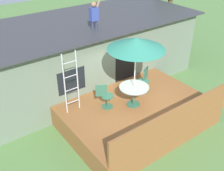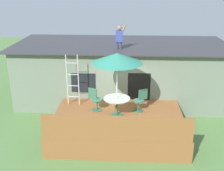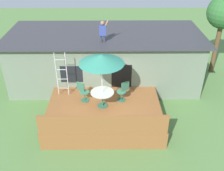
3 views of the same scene
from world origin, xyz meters
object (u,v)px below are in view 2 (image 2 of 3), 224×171
(person_figure, at_px, (120,36))
(patio_chair_right, at_px, (140,100))
(patio_umbrella, at_px, (117,58))
(patio_table, at_px, (117,102))
(step_ladder, at_px, (73,80))
(patio_chair_left, at_px, (95,100))

(person_figure, xyz_separation_m, patio_chair_right, (0.92, -1.94, -2.27))
(patio_umbrella, bearing_deg, patio_table, 0.00)
(step_ladder, distance_m, patio_chair_left, 1.29)
(patio_table, xyz_separation_m, patio_chair_left, (-0.90, 0.47, -0.13))
(patio_chair_left, bearing_deg, patio_chair_right, 28.32)
(patio_umbrella, relative_size, patio_chair_left, 2.76)
(step_ladder, bearing_deg, patio_chair_left, -26.85)
(patio_table, distance_m, patio_chair_left, 1.02)
(patio_table, height_order, patio_chair_right, patio_chair_right)
(patio_umbrella, relative_size, patio_chair_right, 2.76)
(patio_chair_right, bearing_deg, patio_chair_left, -27.27)
(patio_chair_right, bearing_deg, patio_umbrella, -0.00)
(patio_table, bearing_deg, patio_umbrella, 180.00)
(patio_table, xyz_separation_m, patio_umbrella, (-0.00, 0.00, 1.76))
(step_ladder, bearing_deg, person_figure, 37.24)
(patio_umbrella, xyz_separation_m, patio_chair_left, (-0.90, 0.47, -1.89))
(patio_umbrella, relative_size, person_figure, 2.29)
(patio_table, relative_size, patio_chair_left, 1.13)
(step_ladder, relative_size, patio_chair_left, 2.39)
(person_figure, xyz_separation_m, patio_chair_left, (-0.91, -1.96, -2.27))
(patio_umbrella, distance_m, patio_chair_left, 2.15)
(patio_umbrella, xyz_separation_m, person_figure, (0.01, 2.43, 0.38))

